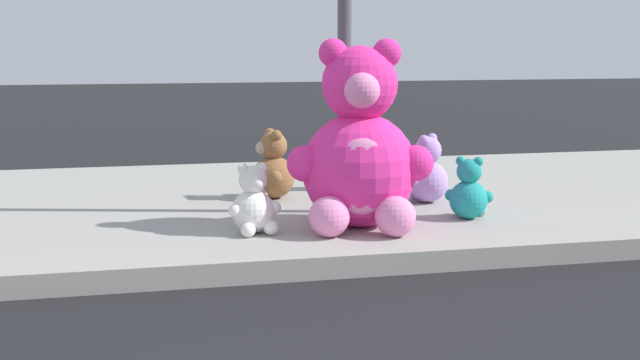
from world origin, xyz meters
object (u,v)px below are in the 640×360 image
(plush_lime, at_px, (359,165))
(plush_brown, at_px, (271,171))
(plush_teal, at_px, (469,194))
(plush_pink_large, at_px, (360,153))
(plush_white, at_px, (254,205))
(plush_lavender, at_px, (425,175))

(plush_lime, height_order, plush_brown, plush_brown)
(plush_teal, distance_m, plush_lime, 1.53)
(plush_pink_large, xyz_separation_m, plush_white, (-0.79, -0.01, -0.35))
(plush_pink_large, height_order, plush_lavender, plush_pink_large)
(plush_white, bearing_deg, plush_teal, 4.45)
(plush_white, xyz_separation_m, plush_lime, (1.23, 1.58, 0.03))
(plush_pink_large, xyz_separation_m, plush_teal, (0.91, 0.12, -0.36))
(plush_lavender, xyz_separation_m, plush_lime, (-0.38, 0.73, -0.01))
(plush_teal, height_order, plush_lime, plush_lime)
(plush_pink_large, xyz_separation_m, plush_lime, (0.44, 1.57, -0.32))
(plush_lime, bearing_deg, plush_teal, -71.95)
(plush_white, distance_m, plush_lavender, 1.82)
(plush_lavender, height_order, plush_lime, plush_lavender)
(plush_lavender, distance_m, plush_brown, 1.34)
(plush_teal, relative_size, plush_lime, 0.85)
(plush_teal, bearing_deg, plush_white, -175.55)
(plush_white, distance_m, plush_brown, 1.37)
(plush_brown, bearing_deg, plush_white, -105.16)
(plush_white, relative_size, plush_lavender, 0.86)
(plush_pink_large, bearing_deg, plush_white, -178.94)
(plush_lime, xyz_separation_m, plush_brown, (-0.87, -0.26, 0.02))
(plush_teal, bearing_deg, plush_lavender, 97.44)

